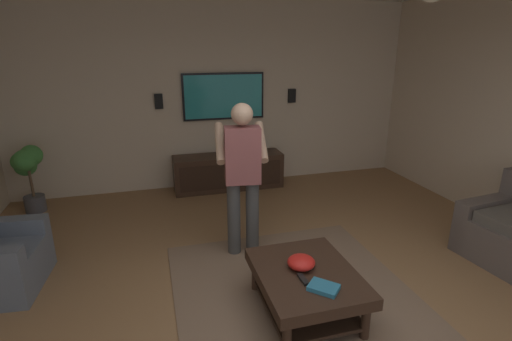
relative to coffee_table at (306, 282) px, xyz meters
name	(u,v)px	position (x,y,z in m)	size (l,w,h in m)	color
ground_plane	(307,333)	(-0.24, 0.08, -0.30)	(8.75, 8.75, 0.00)	olive
wall_back_tv	(218,95)	(3.46, 0.08, 1.13)	(0.10, 6.42, 2.86)	#C6B299
area_rug	(296,297)	(0.20, 0.00, -0.29)	(2.40, 2.14, 0.01)	#7A604C
coffee_table	(306,282)	(0.00, 0.00, 0.00)	(1.00, 0.80, 0.40)	#332116
media_console	(229,172)	(3.12, 0.00, -0.02)	(0.45, 1.70, 0.55)	#332116
tv	(224,96)	(3.36, 0.00, 1.13)	(0.05, 1.27, 0.71)	black
person_standing	(243,171)	(1.13, 0.26, 0.64)	(0.59, 0.59, 1.64)	#3F3F3F
potted_plant_tall	(27,168)	(2.95, 2.75, 0.33)	(0.50, 0.42, 0.94)	#4C4C51
bowl	(301,262)	(0.06, 0.02, 0.16)	(0.23, 0.23, 0.10)	red
remote_white	(307,264)	(0.08, -0.04, 0.12)	(0.15, 0.04, 0.02)	white
remote_black	(303,279)	(-0.12, 0.08, 0.12)	(0.15, 0.04, 0.02)	black
book	(324,288)	(-0.27, -0.03, 0.12)	(0.22, 0.16, 0.04)	teal
vase_round	(244,147)	(3.12, -0.26, 0.36)	(0.22, 0.22, 0.22)	gold
wall_speaker_left	(292,96)	(3.38, -1.13, 1.10)	(0.06, 0.12, 0.22)	black
wall_speaker_right	(159,101)	(3.38, 0.98, 1.09)	(0.06, 0.12, 0.22)	black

